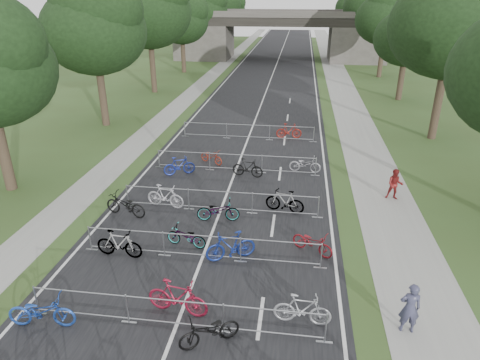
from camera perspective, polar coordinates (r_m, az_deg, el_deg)
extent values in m
cube|color=black|center=(53.80, 4.23, 13.51)|extent=(11.00, 140.00, 0.01)
cube|color=gray|center=(53.89, 12.97, 13.00)|extent=(3.00, 140.00, 0.01)
cube|color=gray|center=(54.80, -3.84, 13.71)|extent=(2.00, 140.00, 0.01)
cube|color=silver|center=(53.81, 4.23, 13.51)|extent=(0.12, 140.00, 0.00)
cube|color=#44413D|center=(69.81, -4.72, 17.96)|extent=(8.00, 8.00, 5.00)
cube|color=#44413D|center=(68.67, 15.30, 17.14)|extent=(8.00, 8.00, 5.00)
cube|color=black|center=(68.02, 5.33, 20.40)|extent=(30.00, 8.00, 1.20)
cube|color=#44413D|center=(64.18, 5.17, 21.10)|extent=(30.00, 0.40, 0.90)
cube|color=#44413D|center=(71.76, 5.53, 21.38)|extent=(30.00, 0.40, 0.90)
cylinder|color=#33261C|center=(25.19, -29.03, 3.33)|extent=(0.56, 0.56, 4.20)
cylinder|color=#33261C|center=(35.02, -17.86, 10.74)|extent=(0.56, 0.56, 4.72)
ellipsoid|color=black|center=(34.35, -18.88, 18.25)|extent=(7.56, 7.56, 6.20)
sphere|color=black|center=(33.55, -18.64, 20.78)|extent=(6.05, 6.05, 6.05)
sphere|color=black|center=(35.10, -19.07, 16.76)|extent=(4.91, 4.91, 4.91)
cylinder|color=#33261C|center=(33.05, 24.87, 9.29)|extent=(0.56, 0.56, 5.11)
ellipsoid|color=black|center=(32.34, 26.46, 17.85)|extent=(8.18, 8.18, 6.70)
sphere|color=black|center=(32.75, 25.01, 16.32)|extent=(5.31, 5.31, 5.31)
cylinder|color=#33261C|center=(45.89, -11.57, 14.63)|extent=(0.56, 0.56, 5.25)
ellipsoid|color=black|center=(45.38, -12.13, 21.04)|extent=(8.40, 8.40, 6.89)
sphere|color=black|center=(46.08, -12.42, 19.74)|extent=(5.46, 5.46, 5.46)
cylinder|color=#33261C|center=(44.55, 20.68, 12.42)|extent=(0.56, 0.56, 3.85)
ellipsoid|color=black|center=(44.05, 21.41, 17.21)|extent=(6.16, 6.16, 5.05)
sphere|color=black|center=(43.61, 22.61, 18.62)|extent=(4.93, 4.93, 4.93)
sphere|color=black|center=(44.51, 20.48, 16.38)|extent=(4.00, 4.00, 4.00)
cylinder|color=#33261C|center=(57.32, -7.57, 16.14)|extent=(0.56, 0.56, 4.20)
ellipsoid|color=black|center=(56.92, -7.81, 20.24)|extent=(6.72, 6.72, 5.51)
sphere|color=black|center=(56.21, -7.40, 21.59)|extent=(5.38, 5.38, 5.38)
sphere|color=black|center=(57.59, -8.13, 19.43)|extent=(4.37, 4.37, 4.37)
cylinder|color=#33261C|center=(56.14, 18.30, 15.17)|extent=(0.56, 0.56, 4.48)
ellipsoid|color=black|center=(55.73, 18.91, 19.61)|extent=(7.17, 7.17, 5.88)
sphere|color=black|center=(55.28, 19.86, 20.97)|extent=(5.73, 5.73, 5.73)
sphere|color=black|center=(56.19, 18.17, 18.81)|extent=(4.66, 4.66, 4.66)
cylinder|color=#33261C|center=(68.85, -4.90, 17.75)|extent=(0.56, 0.56, 4.72)
ellipsoid|color=black|center=(68.52, -5.05, 21.60)|extent=(7.56, 7.56, 6.20)
sphere|color=black|center=(69.16, -5.35, 20.83)|extent=(4.91, 4.91, 4.91)
cylinder|color=#33261C|center=(67.87, 16.71, 16.97)|extent=(0.56, 0.56, 5.11)
ellipsoid|color=black|center=(67.53, 17.24, 21.16)|extent=(8.18, 8.18, 6.70)
sphere|color=black|center=(68.00, 16.62, 20.38)|extent=(5.31, 5.31, 5.31)
cylinder|color=#33261C|center=(80.53, -2.98, 18.88)|extent=(0.56, 0.56, 5.25)
ellipsoid|color=black|center=(80.24, -3.06, 22.54)|extent=(8.40, 8.40, 6.89)
sphere|color=black|center=(80.86, -3.35, 21.80)|extent=(5.46, 5.46, 5.46)
cylinder|color=#33261C|center=(79.77, 15.49, 17.55)|extent=(0.56, 0.56, 3.85)
ellipsoid|color=black|center=(79.49, 15.80, 20.24)|extent=(6.16, 6.16, 5.05)
sphere|color=black|center=(79.02, 16.41, 21.06)|extent=(4.93, 4.93, 4.93)
sphere|color=black|center=(79.97, 15.32, 19.75)|extent=(4.00, 4.00, 4.00)
cylinder|color=#33261C|center=(92.35, -1.52, 19.22)|extent=(0.56, 0.56, 4.20)
ellipsoid|color=black|center=(92.10, -1.55, 21.77)|extent=(6.72, 6.72, 5.51)
sphere|color=black|center=(91.47, -1.21, 22.60)|extent=(5.38, 5.38, 5.38)
sphere|color=black|center=(92.71, -1.81, 21.27)|extent=(4.37, 4.37, 4.37)
cylinder|color=#33261C|center=(91.62, 14.65, 18.56)|extent=(0.56, 0.56, 4.48)
ellipsoid|color=black|center=(91.37, 14.95, 21.29)|extent=(7.17, 7.17, 5.88)
sphere|color=black|center=(90.90, 15.49, 22.14)|extent=(5.73, 5.73, 5.73)
sphere|color=black|center=(91.85, 14.52, 20.78)|extent=(4.66, 4.66, 4.66)
cylinder|color=#96989D|center=(13.66, -8.83, -15.61)|extent=(9.20, 0.04, 0.04)
cylinder|color=#96989D|center=(14.23, -8.60, -18.32)|extent=(9.20, 0.04, 0.04)
cylinder|color=#96989D|center=(15.76, -25.51, -14.25)|extent=(0.05, 0.05, 1.10)
cube|color=#96989D|center=(16.07, -25.16, -15.76)|extent=(0.50, 0.08, 0.03)
cylinder|color=#96989D|center=(14.44, -14.80, -16.29)|extent=(0.05, 0.05, 1.10)
cube|color=#96989D|center=(14.78, -14.57, -17.88)|extent=(0.50, 0.08, 0.03)
cylinder|color=#96989D|center=(13.69, -2.21, -17.95)|extent=(0.05, 0.05, 1.10)
cube|color=#96989D|center=(14.05, -2.17, -19.58)|extent=(0.50, 0.08, 0.03)
cylinder|color=#96989D|center=(13.61, 11.36, -18.82)|extent=(0.05, 0.05, 1.10)
cube|color=#96989D|center=(13.97, 11.17, -20.44)|extent=(0.50, 0.08, 0.03)
cylinder|color=#96989D|center=(16.65, -5.20, -7.42)|extent=(9.20, 0.04, 0.04)
cylinder|color=#96989D|center=(17.12, -5.10, -9.91)|extent=(9.20, 0.04, 0.04)
cylinder|color=#96989D|center=(18.41, -19.37, -7.33)|extent=(0.05, 0.05, 1.10)
cube|color=#96989D|center=(18.68, -19.14, -8.74)|extent=(0.50, 0.08, 0.03)
cylinder|color=#96989D|center=(17.29, -10.16, -8.38)|extent=(0.05, 0.05, 1.10)
cube|color=#96989D|center=(17.58, -10.03, -9.86)|extent=(0.50, 0.08, 0.03)
cylinder|color=#96989D|center=(16.67, 0.07, -9.29)|extent=(0.05, 0.05, 1.10)
cube|color=#96989D|center=(16.97, 0.07, -10.80)|extent=(0.50, 0.08, 0.03)
cylinder|color=#96989D|center=(16.60, 10.78, -9.93)|extent=(0.05, 0.05, 1.10)
cube|color=#96989D|center=(16.90, 10.64, -11.44)|extent=(0.50, 0.08, 0.03)
cylinder|color=#96989D|center=(20.09, -2.71, -1.54)|extent=(9.20, 0.04, 0.04)
cylinder|color=#96989D|center=(20.48, -2.66, -3.74)|extent=(9.20, 0.04, 0.04)
cylinder|color=#96989D|center=(21.57, -14.79, -1.97)|extent=(0.05, 0.05, 1.10)
cube|color=#96989D|center=(21.80, -14.65, -3.24)|extent=(0.50, 0.08, 0.03)
cylinder|color=#96989D|center=(20.63, -6.88, -2.54)|extent=(0.05, 0.05, 1.10)
cube|color=#96989D|center=(20.87, -6.80, -3.85)|extent=(0.50, 0.08, 0.03)
cylinder|color=#96989D|center=(20.11, 1.63, -3.09)|extent=(0.05, 0.05, 1.10)
cube|color=#96989D|center=(20.36, 1.61, -4.43)|extent=(0.50, 0.08, 0.03)
cylinder|color=#96989D|center=(20.06, 10.39, -3.59)|extent=(0.05, 0.05, 1.10)
cube|color=#96989D|center=(20.30, 10.27, -4.93)|extent=(0.50, 0.08, 0.03)
cylinder|color=#96989D|center=(24.63, -0.61, 3.42)|extent=(9.20, 0.04, 0.04)
cylinder|color=#96989D|center=(24.95, -0.60, 1.55)|extent=(9.20, 0.04, 0.04)
cylinder|color=#96989D|center=(25.85, -10.75, 2.81)|extent=(0.05, 0.05, 1.10)
cube|color=#96989D|center=(26.05, -10.66, 1.71)|extent=(0.50, 0.08, 0.03)
cylinder|color=#96989D|center=(25.07, -4.07, 2.51)|extent=(0.05, 0.05, 1.10)
cube|color=#96989D|center=(25.27, -4.04, 1.38)|extent=(0.50, 0.08, 0.03)
cylinder|color=#96989D|center=(24.65, 2.93, 2.15)|extent=(0.05, 0.05, 1.10)
cube|color=#96989D|center=(24.85, 2.90, 1.01)|extent=(0.50, 0.08, 0.03)
cylinder|color=#96989D|center=(24.60, 10.06, 1.76)|extent=(0.05, 0.05, 1.10)
cube|color=#96989D|center=(24.81, 9.97, 0.61)|extent=(0.50, 0.08, 0.03)
cylinder|color=#96989D|center=(30.28, 1.08, 7.36)|extent=(9.20, 0.04, 0.04)
cylinder|color=#96989D|center=(30.54, 1.06, 5.80)|extent=(9.20, 0.04, 0.04)
cylinder|color=#96989D|center=(31.28, -7.39, 6.76)|extent=(0.05, 0.05, 1.10)
cube|color=#96989D|center=(31.44, -7.33, 5.82)|extent=(0.50, 0.08, 0.03)
cylinder|color=#96989D|center=(30.63, -1.80, 6.58)|extent=(0.05, 0.05, 1.10)
cube|color=#96989D|center=(30.80, -1.79, 5.63)|extent=(0.50, 0.08, 0.03)
cylinder|color=#96989D|center=(30.29, 3.97, 6.33)|extent=(0.05, 0.05, 1.10)
cube|color=#96989D|center=(30.45, 3.94, 5.37)|extent=(0.50, 0.08, 0.03)
cylinder|color=#96989D|center=(30.25, 9.80, 6.01)|extent=(0.05, 0.05, 1.10)
cube|color=#96989D|center=(30.42, 9.73, 5.05)|extent=(0.50, 0.08, 0.03)
imported|color=#1D41A0|center=(15.21, -24.96, -15.60)|extent=(2.20, 0.96, 1.12)
imported|color=maroon|center=(14.42, -8.34, -15.25)|extent=(2.17, 0.93, 1.26)
imported|color=black|center=(13.38, -4.09, -19.50)|extent=(1.97, 1.54, 1.00)
imported|color=#A3A4AA|center=(14.11, 8.32, -16.74)|extent=(1.84, 0.60, 1.10)
imported|color=#96989D|center=(17.62, -15.82, -8.21)|extent=(1.97, 0.70, 1.16)
imported|color=#96989D|center=(17.79, -7.20, -7.52)|extent=(1.82, 0.93, 0.91)
imported|color=navy|center=(16.80, -1.26, -8.79)|extent=(2.06, 1.36, 1.21)
imported|color=maroon|center=(17.49, 9.65, -8.23)|extent=(1.87, 1.47, 0.95)
imported|color=black|center=(20.61, -15.07, -3.25)|extent=(2.23, 1.22, 1.11)
imported|color=#B4B2BB|center=(21.01, -9.94, -2.14)|extent=(1.99, 0.87, 1.15)
imported|color=#96989D|center=(19.53, -2.92, -4.10)|extent=(2.02, 0.92, 1.03)
imported|color=#96989D|center=(20.35, 5.99, -2.83)|extent=(1.96, 0.96, 1.13)
imported|color=navy|center=(24.61, -8.10, 1.88)|extent=(1.86, 1.21, 1.09)
imported|color=maroon|center=(26.08, -3.82, 3.12)|extent=(1.74, 1.36, 0.88)
imported|color=black|center=(24.10, 1.03, 1.63)|extent=(1.85, 0.82, 1.08)
imported|color=gray|center=(25.04, 8.66, 2.08)|extent=(1.86, 0.78, 0.95)
imported|color=maroon|center=(30.80, 6.55, 6.51)|extent=(1.84, 0.67, 1.08)
imported|color=#363751|center=(14.48, 21.69, -15.60)|extent=(0.64, 0.42, 1.74)
imported|color=maroon|center=(22.75, 19.96, -0.58)|extent=(0.86, 0.72, 1.60)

